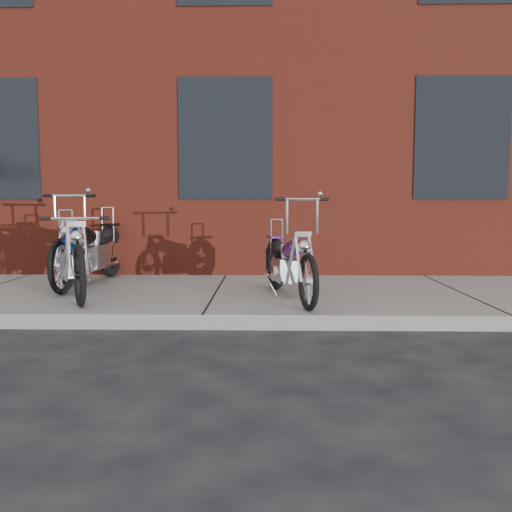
{
  "coord_description": "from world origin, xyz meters",
  "views": [
    {
      "loc": [
        0.63,
        -5.17,
        1.22
      ],
      "look_at": [
        0.5,
        0.8,
        0.65
      ],
      "focal_mm": 38.0,
      "sensor_mm": 36.0,
      "label": 1
    }
  ],
  "objects": [
    {
      "name": "chopper_third",
      "position": [
        -1.75,
        2.04,
        0.58
      ],
      "size": [
        0.58,
        2.36,
        1.2
      ],
      "rotation": [
        0.0,
        0.0,
        -1.63
      ],
      "color": "black",
      "rests_on": "sidewalk"
    },
    {
      "name": "ground",
      "position": [
        0.0,
        0.0,
        0.0
      ],
      "size": [
        120.0,
        120.0,
        0.0
      ],
      "primitive_type": "plane",
      "color": "black",
      "rests_on": "ground"
    },
    {
      "name": "building_brick",
      "position": [
        0.0,
        8.0,
        4.0
      ],
      "size": [
        22.0,
        10.0,
        8.0
      ],
      "primitive_type": "cube",
      "color": "maroon",
      "rests_on": "ground"
    },
    {
      "name": "chopper_blue",
      "position": [
        -1.7,
        1.2,
        0.56
      ],
      "size": [
        1.07,
        2.12,
        1.0
      ],
      "rotation": [
        0.0,
        0.0,
        -1.13
      ],
      "color": "black",
      "rests_on": "sidewalk"
    },
    {
      "name": "chopper_purple",
      "position": [
        0.87,
        0.98,
        0.52
      ],
      "size": [
        0.64,
        2.01,
        1.14
      ],
      "rotation": [
        0.0,
        0.0,
        -1.35
      ],
      "color": "black",
      "rests_on": "sidewalk"
    },
    {
      "name": "sidewalk",
      "position": [
        0.0,
        1.5,
        0.07
      ],
      "size": [
        22.0,
        3.0,
        0.15
      ],
      "primitive_type": "cube",
      "color": "gray",
      "rests_on": "ground"
    }
  ]
}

